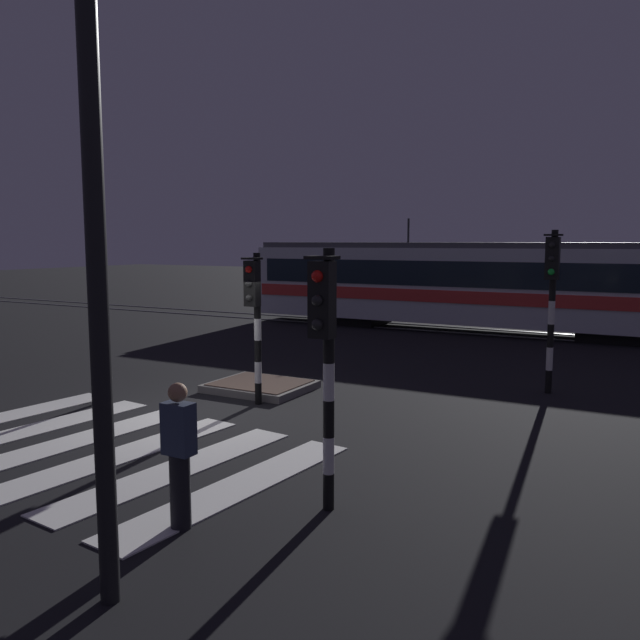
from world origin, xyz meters
TOP-DOWN VIEW (x-y plane):
  - ground_plane at (0.00, 0.00)m, footprint 120.00×120.00m
  - rail_near at (0.00, 13.19)m, footprint 80.00×0.12m
  - rail_far at (0.00, 14.63)m, footprint 80.00×0.12m
  - crosswalk_zebra at (-0.00, -2.31)m, footprint 7.05×5.02m
  - traffic_island at (-0.02, 2.30)m, footprint 2.11×1.76m
  - traffic_light_median_centre at (0.65, 1.16)m, footprint 0.36×0.42m
  - traffic_light_corner_far_right at (5.64, 5.02)m, footprint 0.36×0.42m
  - traffic_light_corner_near_right at (4.34, -2.73)m, footprint 0.36×0.42m
  - street_lamp_near_kerb at (3.55, -5.66)m, footprint 0.44×1.21m
  - tram at (1.52, 13.91)m, footprint 17.41×2.58m
  - pedestrian_waiting_at_kerb at (3.10, -3.93)m, footprint 0.36×0.24m
  - bollard_island_edge at (-2.22, -0.39)m, footprint 0.12×0.12m

SIDE VIEW (x-z plane):
  - ground_plane at x=0.00m, z-range 0.00..0.00m
  - crosswalk_zebra at x=0.00m, z-range 0.00..0.02m
  - rail_near at x=0.00m, z-range 0.00..0.03m
  - rail_far at x=0.00m, z-range 0.00..0.03m
  - traffic_island at x=-0.02m, z-range 0.00..0.18m
  - bollard_island_edge at x=-2.22m, z-range 0.00..1.11m
  - pedestrian_waiting_at_kerb at x=3.10m, z-range 0.02..1.73m
  - tram at x=1.52m, z-range -0.32..3.83m
  - traffic_light_median_centre at x=0.65m, z-range 0.49..3.55m
  - traffic_light_corner_near_right at x=4.34m, z-range 0.51..3.73m
  - traffic_light_corner_far_right at x=5.64m, z-range 0.56..4.10m
  - street_lamp_near_kerb at x=3.55m, z-range 0.98..8.53m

